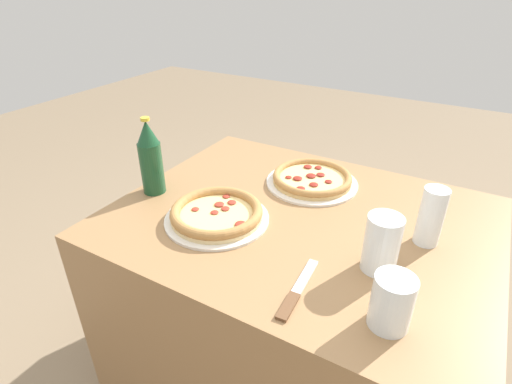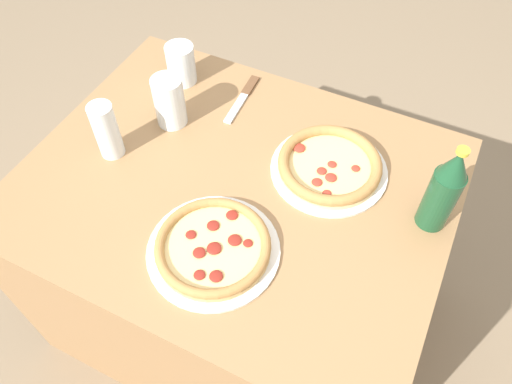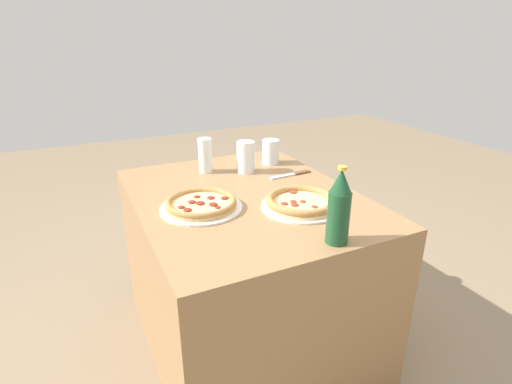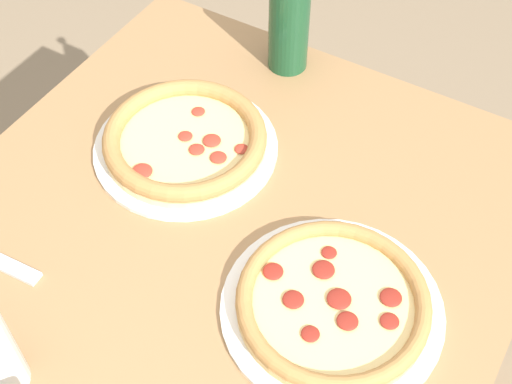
# 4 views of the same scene
# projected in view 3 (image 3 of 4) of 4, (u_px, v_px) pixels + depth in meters

# --- Properties ---
(ground_plane) EXTENTS (8.00, 8.00, 0.00)m
(ground_plane) POSITION_uv_depth(u_px,v_px,m) (247.00, 337.00, 1.87)
(ground_plane) COLOR #847056
(table) EXTENTS (1.07, 0.85, 0.72)m
(table) POSITION_uv_depth(u_px,v_px,m) (246.00, 272.00, 1.73)
(table) COLOR #997047
(table) RESTS_ON ground_plane
(pizza_veggie) EXTENTS (0.30, 0.30, 0.04)m
(pizza_veggie) POSITION_uv_depth(u_px,v_px,m) (301.00, 202.00, 1.48)
(pizza_veggie) COLOR silver
(pizza_veggie) RESTS_ON table
(pizza_margherita) EXTENTS (0.30, 0.30, 0.04)m
(pizza_margherita) POSITION_uv_depth(u_px,v_px,m) (201.00, 204.00, 1.47)
(pizza_margherita) COLOR silver
(pizza_margherita) RESTS_ON table
(glass_iced_tea) EXTENTS (0.06, 0.06, 0.16)m
(glass_iced_tea) POSITION_uv_depth(u_px,v_px,m) (205.00, 157.00, 1.83)
(glass_iced_tea) COLOR white
(glass_iced_tea) RESTS_ON table
(glass_red_wine) EXTENTS (0.08, 0.08, 0.14)m
(glass_red_wine) POSITION_uv_depth(u_px,v_px,m) (246.00, 158.00, 1.83)
(glass_red_wine) COLOR white
(glass_red_wine) RESTS_ON table
(glass_mango_juice) EXTENTS (0.08, 0.08, 0.12)m
(glass_mango_juice) POSITION_uv_depth(u_px,v_px,m) (271.00, 153.00, 1.96)
(glass_mango_juice) COLOR white
(glass_mango_juice) RESTS_ON table
(beer_bottle) EXTENTS (0.07, 0.07, 0.25)m
(beer_bottle) POSITION_uv_depth(u_px,v_px,m) (339.00, 207.00, 1.20)
(beer_bottle) COLOR #194728
(beer_bottle) RESTS_ON table
(knife) EXTENTS (0.04, 0.21, 0.01)m
(knife) POSITION_uv_depth(u_px,v_px,m) (292.00, 174.00, 1.81)
(knife) COLOR brown
(knife) RESTS_ON table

